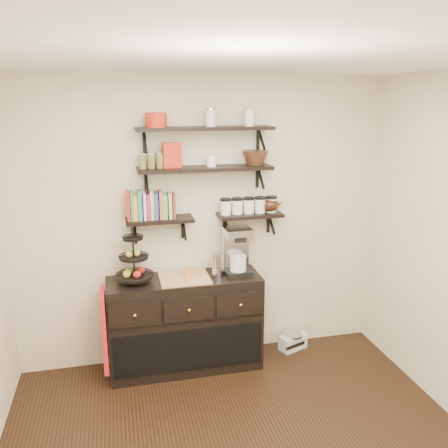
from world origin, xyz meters
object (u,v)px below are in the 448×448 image
fruit_stand (134,265)px  radio (293,341)px  coffee_maker (237,251)px  sideboard (185,323)px

fruit_stand → radio: bearing=2.7°
radio → coffee_maker: bearing=163.4°
sideboard → radio: 1.18m
fruit_stand → sideboard: bearing=-0.4°
fruit_stand → radio: (1.56, 0.07, -0.98)m
fruit_stand → radio: 1.84m
coffee_maker → fruit_stand: bearing=180.0°
sideboard → radio: bearing=3.9°
sideboard → coffee_maker: size_ratio=3.15×
sideboard → fruit_stand: 0.76m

